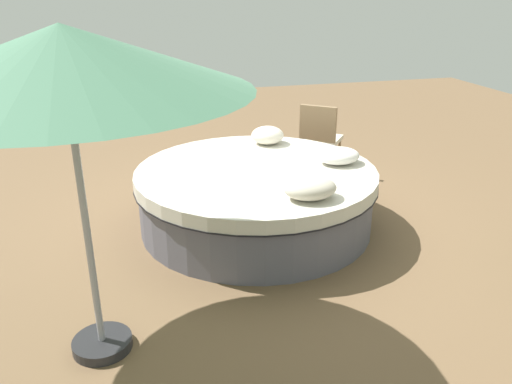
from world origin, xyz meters
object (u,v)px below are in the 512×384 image
at_px(throw_pillow_0, 310,188).
at_px(throw_pillow_1, 339,156).
at_px(round_bed, 256,197).
at_px(patio_umbrella, 63,61).
at_px(patio_chair, 320,133).
at_px(throw_pillow_2, 268,135).

relative_size(throw_pillow_0, throw_pillow_1, 1.06).
relative_size(round_bed, patio_umbrella, 1.13).
distance_m(round_bed, patio_umbrella, 2.99).
xyz_separation_m(throw_pillow_0, patio_umbrella, (1.94, 0.83, 1.34)).
bearing_deg(patio_chair, patio_umbrella, -93.93).
xyz_separation_m(throw_pillow_0, throw_pillow_1, (-0.66, -0.86, -0.01)).
bearing_deg(throw_pillow_0, throw_pillow_1, -127.38).
distance_m(patio_chair, patio_umbrella, 4.72).
xyz_separation_m(throw_pillow_1, patio_chair, (-0.41, -1.59, -0.20)).
bearing_deg(throw_pillow_2, patio_umbrella, 52.14).
relative_size(round_bed, throw_pillow_2, 6.50).
relative_size(throw_pillow_1, throw_pillow_2, 1.18).
distance_m(round_bed, throw_pillow_1, 1.03).
bearing_deg(patio_umbrella, throw_pillow_0, -156.80).
bearing_deg(round_bed, throw_pillow_0, 106.86).
bearing_deg(throw_pillow_1, throw_pillow_2, -59.28).
bearing_deg(throw_pillow_1, throw_pillow_0, 52.62).
distance_m(throw_pillow_0, throw_pillow_1, 1.09).
xyz_separation_m(patio_chair, patio_umbrella, (3.01, 3.28, 1.56)).
bearing_deg(throw_pillow_0, patio_chair, -113.62).
bearing_deg(patio_umbrella, throw_pillow_1, -146.89).
bearing_deg(round_bed, patio_umbrella, 46.49).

